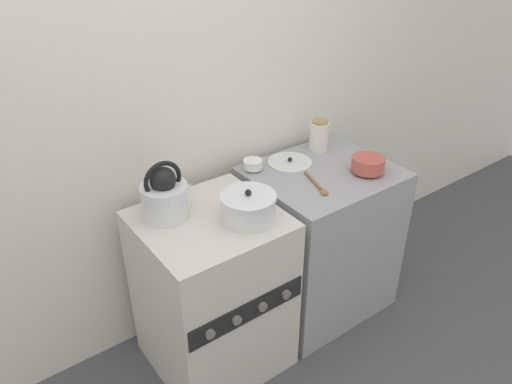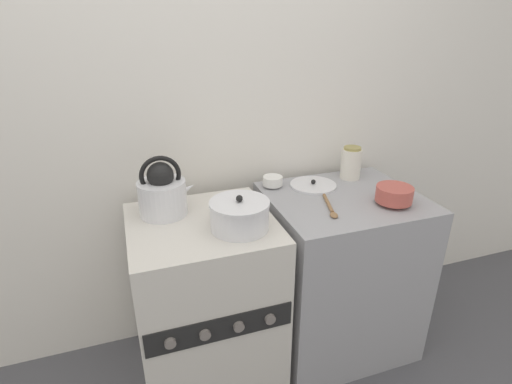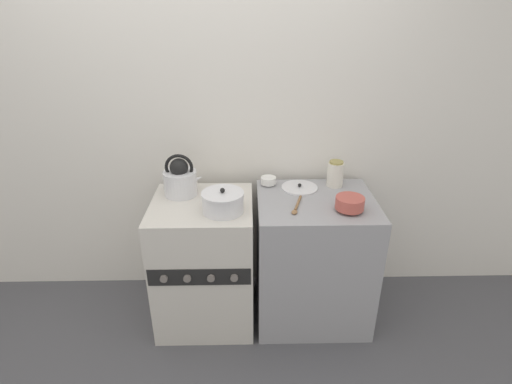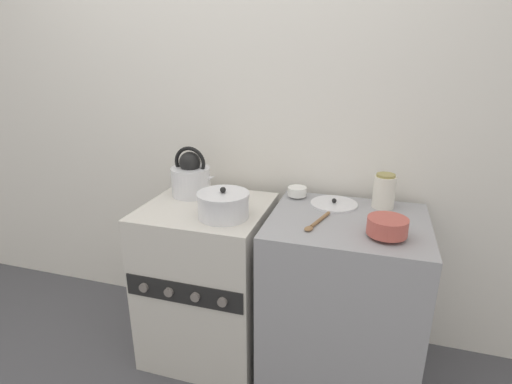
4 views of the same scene
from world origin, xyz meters
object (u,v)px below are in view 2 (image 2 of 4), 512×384
object	(u,v)px
stove	(206,303)
cooking_pot	(240,215)
enamel_bowl	(394,194)
kettle	(163,192)
small_ceramic_bowl	(273,181)
storage_jar	(351,163)
loose_pot_lid	(313,185)

from	to	relation	value
stove	cooking_pot	size ratio (longest dim) A/B	3.50
cooking_pot	enamel_bowl	bearing A→B (deg)	-1.46
kettle	enamel_bowl	distance (m)	1.04
kettle	small_ceramic_bowl	xyz separation A→B (m)	(0.56, 0.12, -0.07)
enamel_bowl	storage_jar	xyz separation A→B (m)	(-0.02, 0.35, 0.04)
cooking_pot	loose_pot_lid	distance (m)	0.57
enamel_bowl	storage_jar	world-z (taller)	storage_jar
storage_jar	loose_pot_lid	world-z (taller)	storage_jar
stove	storage_jar	world-z (taller)	storage_jar
kettle	enamel_bowl	xyz separation A→B (m)	(1.01, -0.25, -0.05)
storage_jar	loose_pot_lid	bearing A→B (deg)	-171.28
stove	small_ceramic_bowl	distance (m)	0.67
stove	enamel_bowl	size ratio (longest dim) A/B	5.16
enamel_bowl	small_ceramic_bowl	distance (m)	0.58
enamel_bowl	small_ceramic_bowl	xyz separation A→B (m)	(-0.45, 0.37, -0.02)
stove	enamel_bowl	bearing A→B (deg)	-8.08
enamel_bowl	loose_pot_lid	world-z (taller)	enamel_bowl
kettle	enamel_bowl	bearing A→B (deg)	-14.15
small_ceramic_bowl	loose_pot_lid	distance (m)	0.21
small_ceramic_bowl	loose_pot_lid	world-z (taller)	small_ceramic_bowl
stove	enamel_bowl	distance (m)	1.00
stove	cooking_pot	distance (m)	0.52
enamel_bowl	stove	bearing A→B (deg)	171.92
loose_pot_lid	storage_jar	bearing A→B (deg)	8.72
enamel_bowl	cooking_pot	bearing A→B (deg)	178.54
cooking_pot	storage_jar	size ratio (longest dim) A/B	1.43
enamel_bowl	storage_jar	distance (m)	0.35
cooking_pot	loose_pot_lid	bearing A→B (deg)	31.62
cooking_pot	enamel_bowl	xyz separation A→B (m)	(0.73, -0.02, -0.01)
stove	loose_pot_lid	xyz separation A→B (m)	(0.62, 0.19, 0.44)
cooking_pot	small_ceramic_bowl	size ratio (longest dim) A/B	2.46
cooking_pot	kettle	bearing A→B (deg)	139.55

